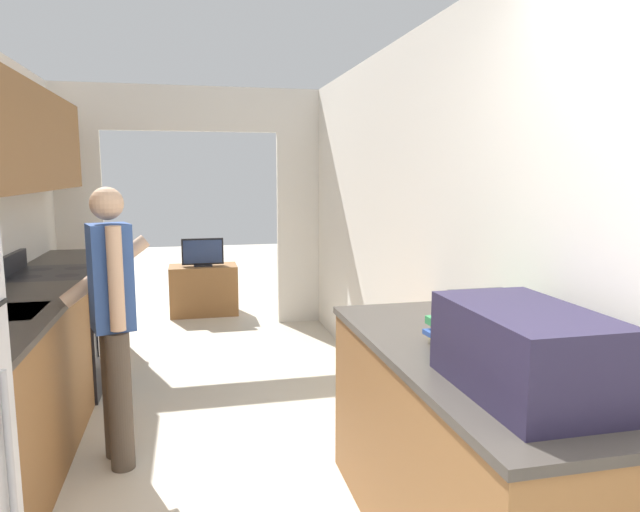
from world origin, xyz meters
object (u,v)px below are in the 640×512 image
range_oven (58,331)px  person (113,320)px  book_stack (461,333)px  tv_cabinet (204,290)px  suitcase (524,351)px  television (203,253)px

range_oven → person: person is taller
book_stack → tv_cabinet: size_ratio=0.38×
suitcase → tv_cabinet: suitcase is taller
person → television: (0.56, 3.34, -0.10)m
tv_cabinet → television: 0.44m
range_oven → book_stack: bearing=-47.9°
person → book_stack: 1.89m
tv_cabinet → suitcase: bearing=-79.4°
range_oven → tv_cabinet: (1.12, 2.16, -0.17)m
television → person: bearing=-99.5°
television → tv_cabinet: bearing=90.0°
suitcase → book_stack: suitcase is taller
person → suitcase: bearing=-154.5°
range_oven → television: (1.12, 2.12, 0.27)m
range_oven → person: (0.56, -1.23, 0.37)m
person → television: bearing=-26.8°
book_stack → range_oven: bearing=132.1°
tv_cabinet → person: bearing=-99.4°
television → suitcase: bearing=-79.3°
suitcase → person: bearing=132.9°
person → suitcase: person is taller
range_oven → suitcase: (2.06, -2.84, 0.59)m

